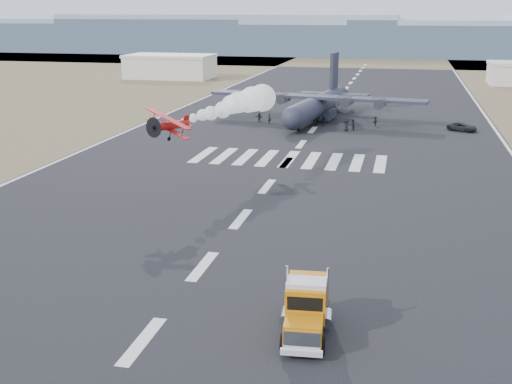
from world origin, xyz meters
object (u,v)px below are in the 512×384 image
(crew_b, at_px, (315,122))
(aerobatic_biplane, at_px, (170,125))
(crew_f, at_px, (259,117))
(crew_h, at_px, (353,125))
(semi_truck, at_px, (306,307))
(support_vehicle, at_px, (462,127))
(hangar_left, at_px, (170,66))
(crew_d, at_px, (324,121))
(crew_a, at_px, (314,122))
(crew_c, at_px, (375,121))
(transport_aircraft, at_px, (318,104))
(crew_g, at_px, (269,119))
(crew_e, at_px, (346,126))

(crew_b, bearing_deg, aerobatic_biplane, 2.16)
(crew_b, relative_size, crew_f, 1.01)
(crew_h, bearing_deg, semi_truck, 7.84)
(support_vehicle, bearing_deg, crew_b, 123.19)
(aerobatic_biplane, bearing_deg, hangar_left, 121.83)
(crew_d, relative_size, crew_h, 0.95)
(crew_a, bearing_deg, crew_c, 136.73)
(transport_aircraft, relative_size, crew_a, 22.74)
(crew_d, xyz_separation_m, crew_h, (5.14, -2.53, 0.04))
(crew_d, bearing_deg, crew_g, 146.12)
(hangar_left, height_order, crew_d, hangar_left)
(transport_aircraft, distance_m, crew_f, 11.04)
(crew_c, bearing_deg, crew_d, -39.68)
(transport_aircraft, height_order, crew_e, transport_aircraft)
(support_vehicle, bearing_deg, crew_g, 120.55)
(transport_aircraft, relative_size, crew_f, 24.20)
(hangar_left, xyz_separation_m, crew_a, (51.68, -69.83, -2.55))
(transport_aircraft, relative_size, support_vehicle, 8.12)
(transport_aircraft, relative_size, crew_c, 24.88)
(aerobatic_biplane, height_order, crew_g, aerobatic_biplane)
(aerobatic_biplane, distance_m, crew_c, 55.23)
(hangar_left, distance_m, crew_g, 81.47)
(crew_e, height_order, crew_f, crew_e)
(semi_truck, bearing_deg, crew_d, 91.45)
(crew_c, distance_m, crew_e, 7.48)
(crew_b, xyz_separation_m, crew_e, (5.65, -3.13, 0.11))
(semi_truck, height_order, crew_e, semi_truck)
(crew_a, xyz_separation_m, crew_g, (-7.94, 1.14, 0.02))
(crew_a, xyz_separation_m, crew_h, (6.74, -1.81, 0.03))
(crew_h, bearing_deg, hangar_left, -135.40)
(transport_aircraft, bearing_deg, crew_e, -51.17)
(crew_b, height_order, crew_e, crew_e)
(crew_e, bearing_deg, hangar_left, 121.45)
(aerobatic_biplane, distance_m, crew_g, 50.44)
(crew_c, xyz_separation_m, crew_d, (-8.55, -2.34, 0.06))
(transport_aircraft, bearing_deg, support_vehicle, -4.89)
(transport_aircraft, relative_size, crew_e, 21.15)
(transport_aircraft, distance_m, crew_c, 11.37)
(crew_f, bearing_deg, crew_h, 6.17)
(crew_g, bearing_deg, crew_a, -159.30)
(semi_truck, xyz_separation_m, crew_c, (0.42, 74.84, -0.92))
(crew_c, height_order, crew_h, crew_h)
(crew_h, bearing_deg, crew_d, -110.82)
(crew_c, bearing_deg, crew_g, -48.92)
(crew_d, bearing_deg, support_vehicle, -29.47)
(crew_e, bearing_deg, crew_b, 144.16)
(crew_a, relative_size, crew_g, 0.98)
(semi_truck, relative_size, crew_f, 4.86)
(aerobatic_biplane, height_order, crew_f, aerobatic_biplane)
(crew_e, bearing_deg, aerobatic_biplane, -113.01)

